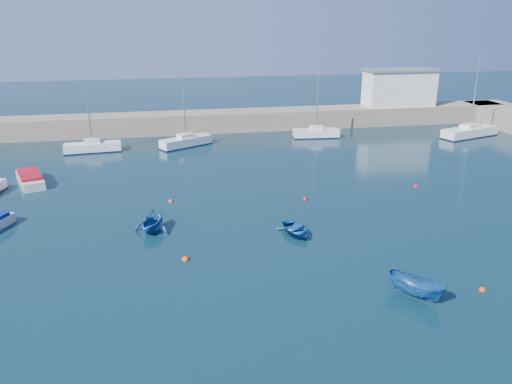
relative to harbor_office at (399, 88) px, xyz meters
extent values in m
plane|color=#0B2632|center=(-30.00, -46.00, -5.10)|extent=(220.00, 220.00, 0.00)
cube|color=#7B6D5E|center=(-30.00, 0.00, -3.80)|extent=(96.00, 4.50, 2.60)
cube|color=silver|center=(0.00, 0.00, 0.00)|extent=(10.00, 4.00, 5.00)
cube|color=silver|center=(-42.62, -8.91, -4.56)|extent=(6.55, 2.32, 1.09)
cylinder|color=#B7BABC|center=(-42.62, -8.91, -0.32)|extent=(0.16, 0.16, 7.39)
cube|color=silver|center=(-31.72, -8.41, -4.53)|extent=(6.57, 4.80, 1.14)
cylinder|color=#B7BABC|center=(-31.72, -8.41, -0.22)|extent=(0.17, 0.17, 7.50)
cube|color=silver|center=(-14.64, -6.89, -4.54)|extent=(6.11, 2.21, 1.12)
cylinder|color=#B7BABC|center=(-14.64, -6.89, -0.54)|extent=(0.17, 0.17, 6.88)
cube|color=silver|center=(5.42, -10.30, -4.49)|extent=(8.64, 4.73, 1.21)
cylinder|color=#B7BABC|center=(5.42, -10.30, 0.90)|extent=(0.17, 0.17, 9.57)
cube|color=silver|center=(-47.14, -20.09, -4.69)|extent=(3.62, 5.74, 0.81)
cube|color=maroon|center=(-47.14, -20.09, -4.14)|extent=(3.07, 4.43, 0.30)
imported|color=navy|center=(-25.40, -36.13, -4.76)|extent=(2.87, 3.62, 0.67)
imported|color=navy|center=(-35.70, -33.60, -4.26)|extent=(3.84, 4.06, 1.68)
imported|color=navy|center=(-21.08, -45.88, -4.44)|extent=(3.09, 3.48, 1.32)
sphere|color=#D2410B|center=(-33.60, -38.69, -5.10)|extent=(0.49, 0.49, 0.49)
sphere|color=#B70D13|center=(-22.65, -29.23, -5.10)|extent=(0.45, 0.45, 0.45)
sphere|color=#D2410B|center=(-34.19, -27.53, -5.10)|extent=(0.43, 0.43, 0.43)
sphere|color=#B70D13|center=(-11.49, -27.87, -5.10)|extent=(0.45, 0.45, 0.45)
sphere|color=#D2410B|center=(-16.81, -45.89, -5.10)|extent=(0.39, 0.39, 0.39)
camera|label=1|loc=(-34.67, -68.40, 10.01)|focal=35.00mm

